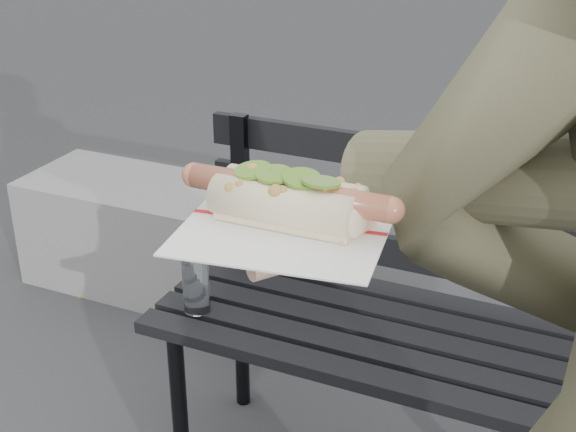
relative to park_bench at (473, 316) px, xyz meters
name	(u,v)px	position (x,y,z in m)	size (l,w,h in m)	color
park_bench	(473,316)	(0.00, 0.00, 0.00)	(1.50, 0.44, 0.88)	black
concrete_block	(185,243)	(-1.13, 0.59, -0.32)	(1.20, 0.40, 0.40)	slate
held_hotdog	(513,193)	(0.17, -0.91, 0.69)	(0.63, 0.31, 0.20)	brown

